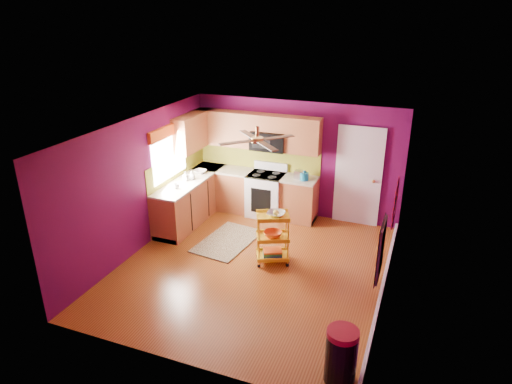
% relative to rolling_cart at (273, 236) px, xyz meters
% --- Properties ---
extents(ground, '(5.00, 5.00, 0.00)m').
position_rel_rolling_cart_xyz_m(ground, '(-0.26, -0.31, -0.53)').
color(ground, '#693010').
rests_on(ground, ground).
extents(room_envelope, '(4.54, 5.04, 2.52)m').
position_rel_rolling_cart_xyz_m(room_envelope, '(-0.23, -0.31, 1.10)').
color(room_envelope, '#56093F').
rests_on(room_envelope, ground).
extents(lower_cabinets, '(2.81, 2.31, 0.94)m').
position_rel_rolling_cart_xyz_m(lower_cabinets, '(-1.61, 1.51, -0.09)').
color(lower_cabinets, brown).
rests_on(lower_cabinets, ground).
extents(electric_range, '(0.76, 0.66, 1.13)m').
position_rel_rolling_cart_xyz_m(electric_range, '(-0.81, 1.86, -0.04)').
color(electric_range, white).
rests_on(electric_range, ground).
extents(upper_cabinetry, '(2.80, 2.30, 1.26)m').
position_rel_rolling_cart_xyz_m(upper_cabinetry, '(-1.50, 1.86, 1.27)').
color(upper_cabinetry, brown).
rests_on(upper_cabinetry, ground).
extents(left_window, '(0.08, 1.35, 1.08)m').
position_rel_rolling_cart_xyz_m(left_window, '(-2.48, 0.74, 1.21)').
color(left_window, white).
rests_on(left_window, ground).
extents(panel_door, '(0.95, 0.11, 2.15)m').
position_rel_rolling_cart_xyz_m(panel_door, '(1.09, 2.16, 0.50)').
color(panel_door, white).
rests_on(panel_door, ground).
extents(right_wall_art, '(0.04, 2.74, 1.04)m').
position_rel_rolling_cart_xyz_m(right_wall_art, '(1.97, -0.65, 0.92)').
color(right_wall_art, black).
rests_on(right_wall_art, ground).
extents(ceiling_fan, '(1.01, 1.01, 0.26)m').
position_rel_rolling_cart_xyz_m(ceiling_fan, '(-0.26, -0.11, 1.76)').
color(ceiling_fan, '#BF8C3F').
rests_on(ceiling_fan, ground).
extents(shag_rug, '(1.05, 1.54, 0.02)m').
position_rel_rolling_cart_xyz_m(shag_rug, '(-1.08, 0.40, -0.52)').
color(shag_rug, black).
rests_on(shag_rug, ground).
extents(rolling_cart, '(0.69, 0.61, 1.03)m').
position_rel_rolling_cart_xyz_m(rolling_cart, '(0.00, 0.00, 0.00)').
color(rolling_cart, yellow).
rests_on(rolling_cart, ground).
extents(trash_can, '(0.44, 0.46, 0.75)m').
position_rel_rolling_cart_xyz_m(trash_can, '(1.69, -2.35, -0.16)').
color(trash_can, black).
rests_on(trash_can, ground).
extents(teal_kettle, '(0.18, 0.18, 0.21)m').
position_rel_rolling_cart_xyz_m(teal_kettle, '(0.04, 1.83, 0.50)').
color(teal_kettle, '#136F8F').
rests_on(teal_kettle, lower_cabinets).
extents(toaster, '(0.22, 0.15, 0.18)m').
position_rel_rolling_cart_xyz_m(toaster, '(-0.07, 1.87, 0.50)').
color(toaster, beige).
rests_on(toaster, lower_cabinets).
extents(soap_bottle_a, '(0.09, 0.09, 0.20)m').
position_rel_rolling_cart_xyz_m(soap_bottle_a, '(-2.24, 0.91, 0.51)').
color(soap_bottle_a, '#EA3F72').
rests_on(soap_bottle_a, lower_cabinets).
extents(soap_bottle_b, '(0.14, 0.14, 0.18)m').
position_rel_rolling_cart_xyz_m(soap_bottle_b, '(-2.16, 1.01, 0.50)').
color(soap_bottle_b, white).
rests_on(soap_bottle_b, lower_cabinets).
extents(counter_dish, '(0.26, 0.26, 0.06)m').
position_rel_rolling_cart_xyz_m(counter_dish, '(-2.18, 1.44, 0.44)').
color(counter_dish, white).
rests_on(counter_dish, lower_cabinets).
extents(counter_cup, '(0.12, 0.12, 0.10)m').
position_rel_rolling_cart_xyz_m(counter_cup, '(-2.20, 0.46, 0.46)').
color(counter_cup, white).
rests_on(counter_cup, lower_cabinets).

